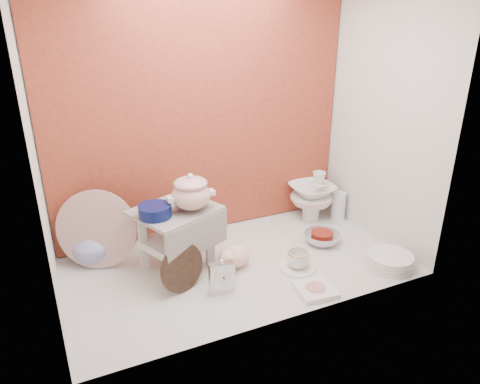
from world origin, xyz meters
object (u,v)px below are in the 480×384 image
at_px(gold_rim_teacup, 298,259).
at_px(dinner_plate_stack, 390,261).
at_px(step_stool, 177,238).
at_px(soup_tureen, 191,192).
at_px(crystal_bowl, 322,238).
at_px(porcelain_tower, 312,196).
at_px(mantel_clock, 222,276).
at_px(plush_pig, 234,256).
at_px(blue_white_vase, 93,242).
at_px(floral_platter, 97,230).

height_order(gold_rim_teacup, dinner_plate_stack, gold_rim_teacup).
height_order(step_stool, soup_tureen, soup_tureen).
bearing_deg(dinner_plate_stack, gold_rim_teacup, 158.11).
height_order(gold_rim_teacup, crystal_bowl, gold_rim_teacup).
height_order(gold_rim_teacup, porcelain_tower, porcelain_tower).
xyz_separation_m(gold_rim_teacup, porcelain_tower, (0.41, 0.51, 0.10)).
xyz_separation_m(crystal_bowl, porcelain_tower, (0.13, 0.32, 0.13)).
bearing_deg(porcelain_tower, mantel_clock, -148.35).
height_order(soup_tureen, dinner_plate_stack, soup_tureen).
height_order(step_stool, plush_pig, step_stool).
xyz_separation_m(soup_tureen, dinner_plate_stack, (0.96, -0.43, -0.40)).
xyz_separation_m(blue_white_vase, porcelain_tower, (1.38, -0.03, 0.05)).
distance_m(step_stool, plush_pig, 0.32).
distance_m(floral_platter, plush_pig, 0.74).
bearing_deg(mantel_clock, crystal_bowl, 21.07).
distance_m(mantel_clock, plush_pig, 0.23).
height_order(step_stool, mantel_clock, step_stool).
relative_size(soup_tureen, dinner_plate_stack, 0.93).
xyz_separation_m(soup_tureen, plush_pig, (0.20, -0.09, -0.37)).
bearing_deg(mantel_clock, porcelain_tower, 36.82).
height_order(mantel_clock, dinner_plate_stack, mantel_clock).
height_order(floral_platter, porcelain_tower, floral_platter).
relative_size(soup_tureen, crystal_bowl, 1.13).
bearing_deg(blue_white_vase, crystal_bowl, -15.73).
relative_size(blue_white_vase, gold_rim_teacup, 1.96).
relative_size(floral_platter, dinner_plate_stack, 1.66).
distance_m(gold_rim_teacup, dinner_plate_stack, 0.50).
distance_m(plush_pig, gold_rim_teacup, 0.34).
height_order(soup_tureen, floral_platter, soup_tureen).
bearing_deg(plush_pig, dinner_plate_stack, -45.33).
distance_m(gold_rim_teacup, porcelain_tower, 0.66).
relative_size(soup_tureen, floral_platter, 0.56).
bearing_deg(blue_white_vase, plush_pig, -29.42).
bearing_deg(plush_pig, step_stool, 132.64).
bearing_deg(floral_platter, step_stool, -27.64).
height_order(step_stool, gold_rim_teacup, step_stool).
height_order(soup_tureen, crystal_bowl, soup_tureen).
relative_size(mantel_clock, crystal_bowl, 0.86).
bearing_deg(porcelain_tower, blue_white_vase, 178.66).
bearing_deg(dinner_plate_stack, porcelain_tower, 94.42).
bearing_deg(floral_platter, gold_rim_teacup, -27.34).
relative_size(plush_pig, dinner_plate_stack, 0.89).
xyz_separation_m(blue_white_vase, dinner_plate_stack, (1.44, -0.72, -0.08)).
relative_size(step_stool, mantel_clock, 2.21).
relative_size(blue_white_vase, mantel_clock, 1.28).
bearing_deg(plush_pig, gold_rim_teacup, -48.89).
relative_size(gold_rim_teacup, dinner_plate_stack, 0.46).
bearing_deg(blue_white_vase, mantel_clock, -46.70).
height_order(blue_white_vase, porcelain_tower, porcelain_tower).
height_order(dinner_plate_stack, porcelain_tower, porcelain_tower).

